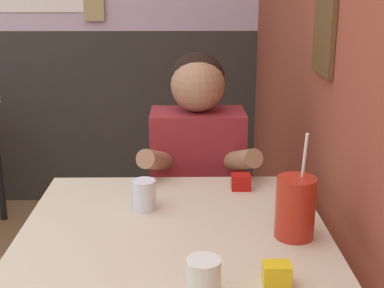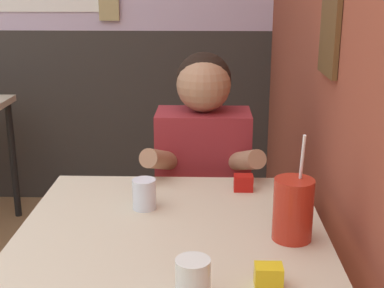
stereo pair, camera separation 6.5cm
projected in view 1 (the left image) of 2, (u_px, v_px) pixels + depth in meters
main_table at (174, 263)px, 1.39m from camera, size 0.81×0.89×0.75m
person_seated at (197, 199)px, 2.01m from camera, size 0.42×0.40×1.15m
cocktail_pitcher at (295, 207)px, 1.35m from camera, size 0.10×0.10×0.28m
glass_near_pitcher at (144, 195)px, 1.53m from camera, size 0.07×0.07×0.09m
glass_center at (204, 281)px, 1.08m from camera, size 0.07×0.07×0.10m
condiment_ketchup at (241, 182)px, 1.68m from camera, size 0.06×0.04×0.05m
condiment_mustard at (277, 274)px, 1.15m from camera, size 0.06×0.04×0.05m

